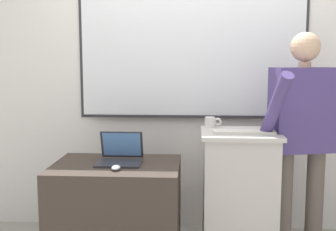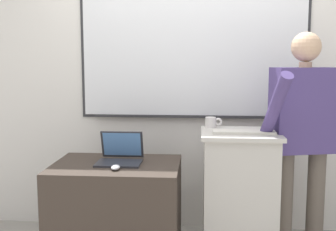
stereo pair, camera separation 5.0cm
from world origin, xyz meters
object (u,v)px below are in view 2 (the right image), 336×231
Objects in this scene: side_desk at (117,213)px; laptop at (120,154)px; person_presenter at (303,130)px; computer_mouse_by_laptop at (116,167)px; coffee_mug at (211,122)px; lectern_podium at (239,196)px; wireless_keyboard at (244,132)px.

laptop is at bearing 68.64° from side_desk.
person_presenter reaches higher than side_desk.
person_presenter is at bearing 13.54° from computer_mouse_by_laptop.
coffee_mug is at bearing 23.55° from side_desk.
laptop reaches higher than side_desk.
person_presenter reaches higher than lectern_podium.
computer_mouse_by_laptop is at bearing -144.42° from coffee_mug.
wireless_keyboard is at bearing 2.97° from side_desk.
coffee_mug is (-0.22, 0.25, 0.03)m from wireless_keyboard.
lectern_podium reaches higher than side_desk.
laptop is at bearing 92.27° from computer_mouse_by_laptop.
wireless_keyboard is (-0.44, -0.10, -0.01)m from person_presenter.
wireless_keyboard is 3.34× the size of coffee_mug.
laptop is at bearing -176.29° from lectern_podium.
computer_mouse_by_laptop is 0.85m from coffee_mug.
coffee_mug is (0.66, 0.47, 0.25)m from computer_mouse_by_laptop.
laptop is (-0.88, -0.06, 0.32)m from lectern_podium.
lectern_podium is at bearing 3.71° from laptop.
person_presenter reaches higher than wireless_keyboard.
computer_mouse_by_laptop is (0.03, -0.17, 0.39)m from side_desk.
lectern_podium is 7.32× the size of coffee_mug.
laptop is at bearing 170.83° from person_presenter.
person_presenter reaches higher than laptop.
side_desk is 2.07× the size of wireless_keyboard.
computer_mouse_by_laptop is (-0.87, -0.28, 0.27)m from lectern_podium.
laptop is 0.23m from computer_mouse_by_laptop.
person_presenter is 0.45m from wireless_keyboard.
side_desk is 6.93× the size of coffee_mug.
coffee_mug reaches higher than side_desk.
laptop reaches higher than computer_mouse_by_laptop.
person_presenter reaches higher than computer_mouse_by_laptop.
coffee_mug is at bearing 153.71° from person_presenter.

